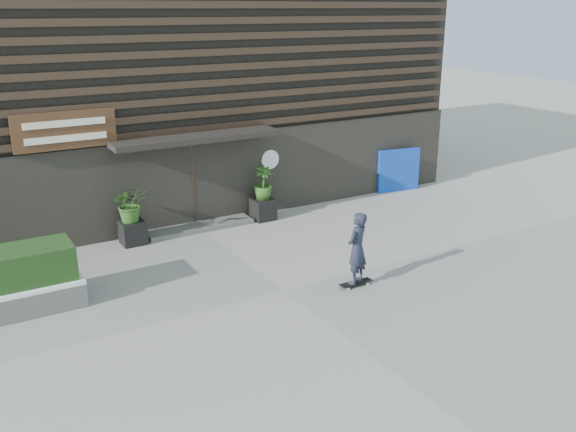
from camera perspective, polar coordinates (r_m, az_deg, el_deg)
ground at (r=13.45m, az=-0.44°, el=-6.86°), size 80.00×80.00×0.00m
entrance_step at (r=17.26m, az=-8.15°, el=-0.95°), size 3.00×0.80×0.12m
planter_pot_left at (r=16.42m, az=-14.03°, el=-1.48°), size 0.60×0.60×0.60m
bamboo_left at (r=16.18m, az=-14.25°, el=1.12°), size 0.86×0.75×0.96m
planter_pot_right at (r=17.77m, az=-2.29°, el=0.63°), size 0.60×0.60×0.60m
bamboo_right at (r=17.55m, az=-2.32°, el=3.05°), size 0.54×0.54×0.96m
blue_tarp at (r=20.77m, az=10.09°, el=4.16°), size 1.50×0.36×1.40m
building at (r=21.42m, az=-14.38°, el=13.25°), size 18.00×11.00×8.00m
skateboarder at (r=13.39m, az=6.34°, el=-2.97°), size 0.78×0.59×1.69m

